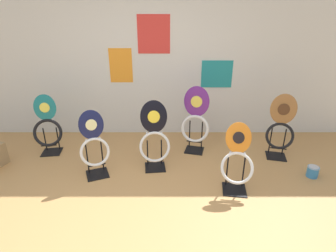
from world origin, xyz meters
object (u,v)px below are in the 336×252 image
Objects in this scene: toilet_seat_display_navy_moon at (95,147)px; toilet_seat_display_woodgrain at (282,128)px; toilet_seat_display_purple_note at (196,123)px; toilet_seat_display_orange_sun at (238,161)px; paint_can at (314,172)px; toilet_seat_display_jazz_black at (155,138)px; toilet_seat_display_teal_sax at (49,129)px.

toilet_seat_display_woodgrain is at bearing 10.73° from toilet_seat_display_navy_moon.
toilet_seat_display_purple_note is 1.26× the size of toilet_seat_display_orange_sun.
toilet_seat_display_woodgrain reaches higher than toilet_seat_display_navy_moon.
toilet_seat_display_navy_moon is 5.83× the size of paint_can.
toilet_seat_display_jazz_black is 0.77m from toilet_seat_display_purple_note.
paint_can is at bearing -10.26° from toilet_seat_display_teal_sax.
toilet_seat_display_orange_sun is (1.00, -0.51, -0.05)m from toilet_seat_display_jazz_black.
toilet_seat_display_navy_moon is at bearing -35.56° from toilet_seat_display_teal_sax.
toilet_seat_display_woodgrain is 2.63m from toilet_seat_display_navy_moon.
toilet_seat_display_navy_moon is 0.97× the size of toilet_seat_display_teal_sax.
toilet_seat_display_jazz_black is 0.79m from toilet_seat_display_navy_moon.
paint_can is at bearing 13.56° from toilet_seat_display_orange_sun.
toilet_seat_display_teal_sax is at bearing -178.53° from toilet_seat_display_purple_note.
toilet_seat_display_purple_note is 1.16× the size of toilet_seat_display_navy_moon.
toilet_seat_display_purple_note reaches higher than paint_can.
toilet_seat_display_jazz_black is 1.12m from toilet_seat_display_orange_sun.
paint_can is (3.72, -0.67, -0.32)m from toilet_seat_display_teal_sax.
toilet_seat_display_orange_sun is at bearing -68.12° from toilet_seat_display_purple_note.
toilet_seat_display_purple_note is at bearing 38.97° from toilet_seat_display_jazz_black.
toilet_seat_display_orange_sun is 1.16m from paint_can.
toilet_seat_display_navy_moon is at bearing -153.64° from toilet_seat_display_purple_note.
toilet_seat_display_jazz_black is 6.22× the size of paint_can.
toilet_seat_display_jazz_black reaches higher than toilet_seat_display_navy_moon.
toilet_seat_display_jazz_black is 1.69m from toilet_seat_display_teal_sax.
toilet_seat_display_navy_moon is (-0.77, -0.19, -0.04)m from toilet_seat_display_jazz_black.
toilet_seat_display_teal_sax is (-1.63, 0.43, -0.05)m from toilet_seat_display_jazz_black.
toilet_seat_display_orange_sun is at bearing -19.60° from toilet_seat_display_teal_sax.
paint_can is (1.49, -0.73, -0.38)m from toilet_seat_display_purple_note.
toilet_seat_display_orange_sun reaches higher than paint_can.
toilet_seat_display_woodgrain reaches higher than toilet_seat_display_orange_sun.
toilet_seat_display_purple_note is at bearing 26.36° from toilet_seat_display_navy_moon.
toilet_seat_display_jazz_black is at bearing -141.03° from toilet_seat_display_purple_note.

